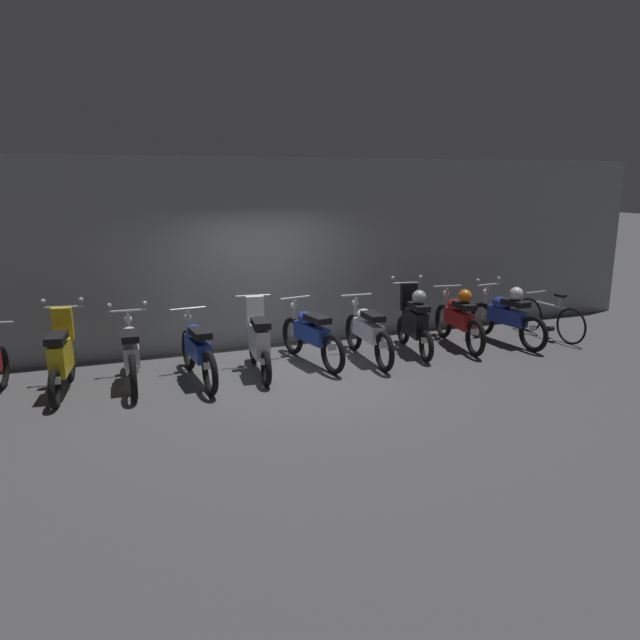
% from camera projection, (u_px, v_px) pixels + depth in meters
% --- Properties ---
extents(ground_plane, '(80.00, 80.00, 0.00)m').
position_uv_depth(ground_plane, '(293.00, 374.00, 9.49)').
color(ground_plane, '#4C4C4F').
extents(back_wall, '(16.55, 0.30, 3.35)m').
position_uv_depth(back_wall, '(258.00, 253.00, 10.90)').
color(back_wall, gray).
rests_on(back_wall, ground).
extents(motorbike_slot_1, '(0.58, 1.68, 1.29)m').
position_uv_depth(motorbike_slot_1, '(61.00, 357.00, 8.60)').
color(motorbike_slot_1, black).
rests_on(motorbike_slot_1, ground).
extents(motorbike_slot_2, '(0.59, 1.95, 1.15)m').
position_uv_depth(motorbike_slot_2, '(131.00, 352.00, 8.93)').
color(motorbike_slot_2, black).
rests_on(motorbike_slot_2, ground).
extents(motorbike_slot_3, '(0.56, 1.95, 1.03)m').
position_uv_depth(motorbike_slot_3, '(198.00, 350.00, 9.09)').
color(motorbike_slot_3, black).
rests_on(motorbike_slot_3, ground).
extents(motorbike_slot_4, '(0.56, 1.68, 1.18)m').
position_uv_depth(motorbike_slot_4, '(259.00, 341.00, 9.44)').
color(motorbike_slot_4, black).
rests_on(motorbike_slot_4, ground).
extents(motorbike_slot_5, '(0.60, 1.93, 1.03)m').
position_uv_depth(motorbike_slot_5, '(311.00, 334.00, 9.97)').
color(motorbike_slot_5, black).
rests_on(motorbike_slot_5, ground).
extents(motorbike_slot_6, '(0.56, 1.95, 1.03)m').
position_uv_depth(motorbike_slot_6, '(368.00, 331.00, 10.15)').
color(motorbike_slot_6, black).
rests_on(motorbike_slot_6, ground).
extents(motorbike_slot_7, '(0.58, 1.67, 1.29)m').
position_uv_depth(motorbike_slot_7, '(414.00, 321.00, 10.58)').
color(motorbike_slot_7, black).
rests_on(motorbike_slot_7, ground).
extents(motorbike_slot_8, '(0.56, 1.95, 1.08)m').
position_uv_depth(motorbike_slot_8, '(459.00, 318.00, 10.96)').
color(motorbike_slot_8, black).
rests_on(motorbike_slot_8, ground).
extents(motorbike_slot_9, '(0.59, 1.95, 1.15)m').
position_uv_depth(motorbike_slot_9, '(507.00, 315.00, 11.17)').
color(motorbike_slot_9, black).
rests_on(motorbike_slot_9, ground).
extents(bicycle, '(0.50, 1.73, 0.89)m').
position_uv_depth(bicycle, '(549.00, 319.00, 11.58)').
color(bicycle, black).
rests_on(bicycle, ground).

